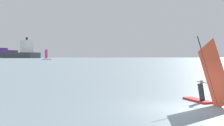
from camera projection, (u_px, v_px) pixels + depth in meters
The scene contains 5 objects.
ground_plane at pixel (173, 108), 15.70m from camera, with size 4000.00×4000.00×0.00m, color gray.
windsurfer at pixel (206, 86), 17.25m from camera, with size 1.39×4.32×4.31m.
cargo_ship at pixel (2, 54), 609.99m from camera, with size 180.98×142.08×40.81m.
distant_headland at pixel (106, 52), 1318.37m from camera, with size 1350.34×340.83×51.61m, color #4C564C.
small_sailboat at pixel (47, 59), 255.06m from camera, with size 7.80×5.68×10.22m.
Camera 1 is at (-4.40, -15.37, 2.78)m, focal length 46.54 mm.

